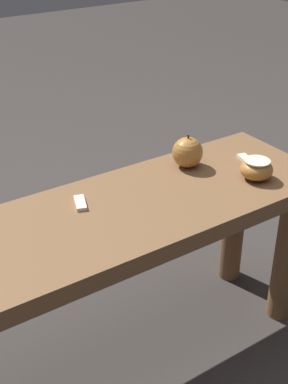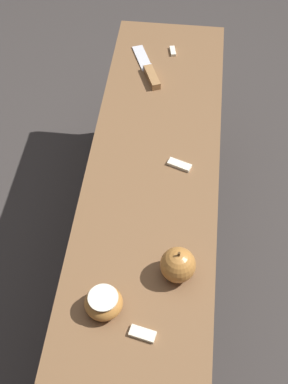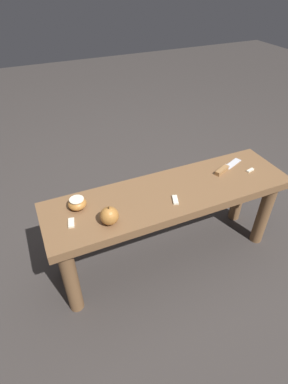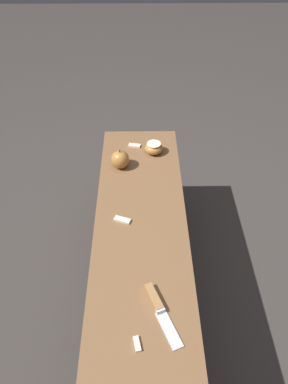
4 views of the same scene
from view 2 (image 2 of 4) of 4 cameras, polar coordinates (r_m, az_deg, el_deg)
name	(u,v)px [view 2 (image 2 of 4)]	position (r m, az deg, el deg)	size (l,w,h in m)	color
ground_plane	(152,253)	(1.66, 0.84, -6.50)	(8.00, 8.00, 0.00)	#383330
wooden_bench	(153,181)	(1.38, 1.01, 1.14)	(1.14, 0.32, 0.43)	brown
knife	(149,72)	(1.55, 0.57, 12.70)	(0.20, 0.10, 0.02)	silver
apple_whole	(178,265)	(1.10, 3.64, -7.77)	(0.07, 0.07, 0.08)	#B27233
apple_cut	(104,303)	(1.07, -4.33, -11.69)	(0.08, 0.08, 0.05)	#B27233
apple_slice_near_knife	(179,165)	(1.30, 3.81, 2.92)	(0.04, 0.06, 0.01)	silver
apple_slice_center	(173,51)	(1.63, 3.09, 14.78)	(0.04, 0.02, 0.01)	silver
apple_slice_near_bowl	(143,334)	(1.06, -0.16, -14.88)	(0.03, 0.05, 0.01)	silver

